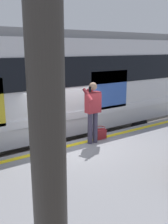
% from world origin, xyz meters
% --- Properties ---
extents(ground_plane, '(23.80, 23.80, 0.00)m').
position_xyz_m(ground_plane, '(0.00, 0.00, 0.00)').
color(ground_plane, '#4C4742').
extents(platform, '(13.47, 4.86, 1.05)m').
position_xyz_m(platform, '(0.00, 2.43, 0.52)').
color(platform, gray).
rests_on(platform, ground).
extents(safety_line, '(13.20, 0.16, 0.01)m').
position_xyz_m(safety_line, '(0.00, 0.30, 1.05)').
color(safety_line, yellow).
rests_on(safety_line, platform).
extents(track_rail_near, '(17.51, 0.08, 0.16)m').
position_xyz_m(track_rail_near, '(0.00, -1.22, 0.08)').
color(track_rail_near, slate).
rests_on(track_rail_near, ground).
extents(track_rail_far, '(17.51, 0.08, 0.16)m').
position_xyz_m(track_rail_far, '(0.00, -2.65, 0.08)').
color(track_rail_far, slate).
rests_on(track_rail_far, ground).
extents(train_carriage, '(12.41, 2.78, 4.05)m').
position_xyz_m(train_carriage, '(0.37, -1.93, 2.57)').
color(train_carriage, silver).
rests_on(train_carriage, ground).
extents(passenger, '(0.57, 0.55, 1.74)m').
position_xyz_m(passenger, '(-0.37, 0.46, 2.08)').
color(passenger, '#383347').
rests_on(passenger, platform).
extents(handbag, '(0.32, 0.30, 0.36)m').
position_xyz_m(handbag, '(-0.76, 0.33, 1.21)').
color(handbag, maroon).
rests_on(handbag, platform).
extents(station_column, '(0.32, 0.32, 3.28)m').
position_xyz_m(station_column, '(2.78, 4.08, 2.69)').
color(station_column, '#38332D').
rests_on(station_column, platform).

